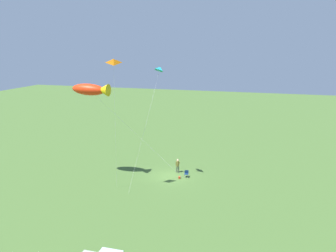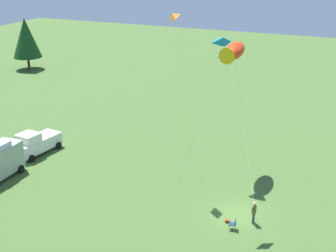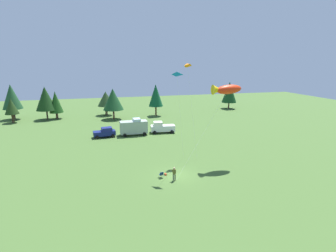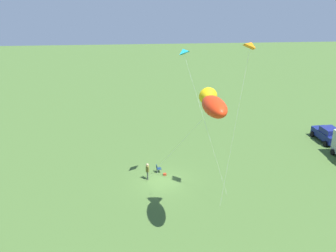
% 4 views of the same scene
% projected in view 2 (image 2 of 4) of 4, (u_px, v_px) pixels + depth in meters
% --- Properties ---
extents(ground_plane, '(160.00, 160.00, 0.00)m').
position_uv_depth(ground_plane, '(237.00, 215.00, 35.41)').
color(ground_plane, '#41612B').
extents(person_kite_flyer, '(0.55, 0.35, 1.74)m').
position_uv_depth(person_kite_flyer, '(254.00, 211.00, 34.08)').
color(person_kite_flyer, '#3A403A').
rests_on(person_kite_flyer, ground).
extents(folding_chair, '(0.55, 0.55, 0.82)m').
position_uv_depth(folding_chair, '(234.00, 223.00, 33.50)').
color(folding_chair, '#11294C').
rests_on(folding_chair, ground).
extents(backpack_on_grass, '(0.25, 0.34, 0.22)m').
position_uv_depth(backpack_on_grass, '(227.00, 221.00, 34.48)').
color(backpack_on_grass, '#A13219').
rests_on(backpack_on_grass, ground).
extents(truck_white_pickup, '(5.22, 2.93, 2.34)m').
position_uv_depth(truck_white_pickup, '(36.00, 143.00, 45.64)').
color(truck_white_pickup, silver).
rests_on(truck_white_pickup, ground).
extents(kite_large_fish, '(11.11, 5.61, 11.42)m').
position_uv_depth(kite_large_fish, '(233.00, 51.00, 39.85)').
color(kite_large_fish, red).
rests_on(kite_large_fish, ground).
extents(kite_delta_teal, '(3.14, 4.74, 13.37)m').
position_uv_depth(kite_delta_teal, '(223.00, 41.00, 32.01)').
color(kite_delta_teal, teal).
rests_on(kite_delta_teal, ground).
extents(kite_delta_orange, '(1.92, 2.71, 14.38)m').
position_uv_depth(kite_delta_orange, '(172.00, 17.00, 36.13)').
color(kite_delta_orange, orange).
rests_on(kite_delta_orange, ground).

